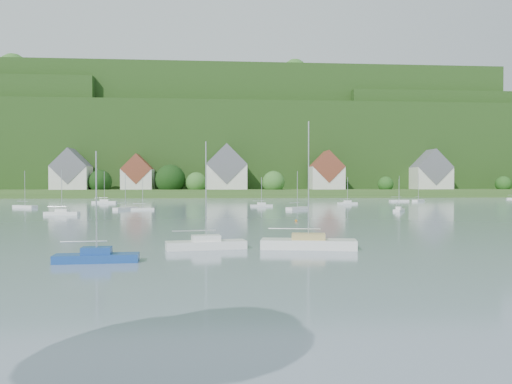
% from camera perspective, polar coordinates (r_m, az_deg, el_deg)
% --- Properties ---
extents(far_shore_strip, '(600.00, 60.00, 3.00)m').
position_cam_1_polar(far_shore_strip, '(211.73, -4.80, -0.06)').
color(far_shore_strip, '#325620').
rests_on(far_shore_strip, ground).
extents(forested_ridge, '(620.00, 181.22, 69.89)m').
position_cam_1_polar(forested_ridge, '(280.79, -4.65, 4.58)').
color(forested_ridge, '#193A12').
rests_on(forested_ridge, ground).
extents(village_building_0, '(14.00, 10.40, 16.00)m').
position_cam_1_polar(village_building_0, '(206.51, -20.28, 2.08)').
color(village_building_0, silver).
rests_on(village_building_0, far_shore_strip).
extents(village_building_1, '(12.00, 9.36, 14.00)m').
position_cam_1_polar(village_building_1, '(203.12, -13.32, 1.92)').
color(village_building_1, silver).
rests_on(village_building_1, far_shore_strip).
extents(village_building_2, '(16.00, 11.44, 18.00)m').
position_cam_1_polar(village_building_2, '(199.77, -3.39, 2.39)').
color(village_building_2, silver).
rests_on(village_building_2, far_shore_strip).
extents(village_building_3, '(13.00, 10.40, 15.50)m').
position_cam_1_polar(village_building_3, '(202.52, 8.02, 2.13)').
color(village_building_3, silver).
rests_on(village_building_3, far_shore_strip).
extents(village_building_4, '(15.00, 10.40, 16.50)m').
position_cam_1_polar(village_building_4, '(220.41, 19.30, 2.03)').
color(village_building_4, silver).
rests_on(village_building_4, far_shore_strip).
extents(near_sailboat_1, '(5.90, 2.00, 7.83)m').
position_cam_1_polar(near_sailboat_1, '(37.30, -17.69, -6.97)').
color(near_sailboat_1, '#1A4493').
rests_on(near_sailboat_1, ground).
extents(near_sailboat_2, '(8.27, 3.63, 10.81)m').
position_cam_1_polar(near_sailboat_2, '(42.85, 5.98, -5.76)').
color(near_sailboat_2, white).
rests_on(near_sailboat_2, ground).
extents(near_sailboat_3, '(6.96, 3.01, 9.10)m').
position_cam_1_polar(near_sailboat_3, '(42.83, -5.71, -5.84)').
color(near_sailboat_3, white).
rests_on(near_sailboat_3, ground).
extents(mooring_buoy_1, '(0.49, 0.49, 0.49)m').
position_cam_1_polar(mooring_buoy_1, '(47.08, 8.19, -5.79)').
color(mooring_buoy_1, silver).
rests_on(mooring_buoy_1, ground).
extents(mooring_buoy_3, '(0.38, 0.38, 0.38)m').
position_cam_1_polar(mooring_buoy_3, '(72.72, 4.59, -3.37)').
color(mooring_buoy_3, orange).
rests_on(mooring_buoy_3, ground).
extents(far_sailboat_cluster, '(191.30, 80.68, 8.71)m').
position_cam_1_polar(far_sailboat_cluster, '(125.88, -3.45, -1.33)').
color(far_sailboat_cluster, white).
rests_on(far_sailboat_cluster, ground).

